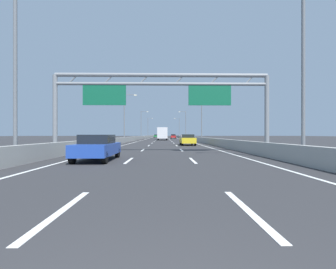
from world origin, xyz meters
TOP-DOWN VIEW (x-y plane):
  - ground_plane at (0.00, 100.00)m, footprint 260.00×260.00m
  - lane_dash_left_0 at (-1.80, 3.50)m, footprint 0.16×3.00m
  - lane_dash_left_1 at (-1.80, 12.50)m, footprint 0.16×3.00m
  - lane_dash_left_2 at (-1.80, 21.50)m, footprint 0.16×3.00m
  - lane_dash_left_3 at (-1.80, 30.50)m, footprint 0.16×3.00m
  - lane_dash_left_4 at (-1.80, 39.50)m, footprint 0.16×3.00m
  - lane_dash_left_5 at (-1.80, 48.50)m, footprint 0.16×3.00m
  - lane_dash_left_6 at (-1.80, 57.50)m, footprint 0.16×3.00m
  - lane_dash_left_7 at (-1.80, 66.50)m, footprint 0.16×3.00m
  - lane_dash_left_8 at (-1.80, 75.50)m, footprint 0.16×3.00m
  - lane_dash_left_9 at (-1.80, 84.50)m, footprint 0.16×3.00m
  - lane_dash_left_10 at (-1.80, 93.50)m, footprint 0.16×3.00m
  - lane_dash_left_11 at (-1.80, 102.50)m, footprint 0.16×3.00m
  - lane_dash_left_12 at (-1.80, 111.50)m, footprint 0.16×3.00m
  - lane_dash_left_13 at (-1.80, 120.50)m, footprint 0.16×3.00m
  - lane_dash_left_14 at (-1.80, 129.50)m, footprint 0.16×3.00m
  - lane_dash_left_15 at (-1.80, 138.50)m, footprint 0.16×3.00m
  - lane_dash_left_16 at (-1.80, 147.50)m, footprint 0.16×3.00m
  - lane_dash_left_17 at (-1.80, 156.50)m, footprint 0.16×3.00m
  - lane_dash_right_0 at (1.80, 3.50)m, footprint 0.16×3.00m
  - lane_dash_right_1 at (1.80, 12.50)m, footprint 0.16×3.00m
  - lane_dash_right_2 at (1.80, 21.50)m, footprint 0.16×3.00m
  - lane_dash_right_3 at (1.80, 30.50)m, footprint 0.16×3.00m
  - lane_dash_right_4 at (1.80, 39.50)m, footprint 0.16×3.00m
  - lane_dash_right_5 at (1.80, 48.50)m, footprint 0.16×3.00m
  - lane_dash_right_6 at (1.80, 57.50)m, footprint 0.16×3.00m
  - lane_dash_right_7 at (1.80, 66.50)m, footprint 0.16×3.00m
  - lane_dash_right_8 at (1.80, 75.50)m, footprint 0.16×3.00m
  - lane_dash_right_9 at (1.80, 84.50)m, footprint 0.16×3.00m
  - lane_dash_right_10 at (1.80, 93.50)m, footprint 0.16×3.00m
  - lane_dash_right_11 at (1.80, 102.50)m, footprint 0.16×3.00m
  - lane_dash_right_12 at (1.80, 111.50)m, footprint 0.16×3.00m
  - lane_dash_right_13 at (1.80, 120.50)m, footprint 0.16×3.00m
  - lane_dash_right_14 at (1.80, 129.50)m, footprint 0.16×3.00m
  - lane_dash_right_15 at (1.80, 138.50)m, footprint 0.16×3.00m
  - lane_dash_right_16 at (1.80, 147.50)m, footprint 0.16×3.00m
  - lane_dash_right_17 at (1.80, 156.50)m, footprint 0.16×3.00m
  - edge_line_left at (-5.25, 88.00)m, footprint 0.16×176.00m
  - edge_line_right at (5.25, 88.00)m, footprint 0.16×176.00m
  - barrier_left at (-6.90, 110.00)m, footprint 0.45×220.00m
  - barrier_right at (6.90, 110.00)m, footprint 0.45×220.00m
  - sign_gantry at (-0.08, 18.18)m, footprint 17.25×0.36m
  - streetlamp_left_near at (-7.47, 11.81)m, footprint 2.58×0.28m
  - streetlamp_right_near at (7.47, 11.81)m, footprint 2.58×0.28m
  - streetlamp_left_mid at (-7.47, 47.17)m, footprint 2.58×0.28m
  - streetlamp_right_mid at (7.47, 47.17)m, footprint 2.58×0.28m
  - streetlamp_left_far at (-7.47, 82.54)m, footprint 2.58×0.28m
  - streetlamp_right_far at (7.47, 82.54)m, footprint 2.58×0.28m
  - streetlamp_left_distant at (-7.47, 117.91)m, footprint 2.58×0.28m
  - streetlamp_right_distant at (7.47, 117.91)m, footprint 2.58×0.28m
  - blue_car at (-3.61, 12.71)m, footprint 1.85×4.42m
  - silver_car at (0.00, 105.35)m, footprint 1.90×4.16m
  - red_car at (3.45, 84.26)m, footprint 1.74×4.18m
  - green_car at (-3.51, 109.82)m, footprint 1.76×4.26m
  - yellow_car at (3.35, 31.68)m, footprint 1.86×4.64m
  - box_truck at (-0.22, 60.90)m, footprint 2.49×8.31m

SIDE VIEW (x-z plane):
  - ground_plane at x=0.00m, z-range 0.00..0.00m
  - lane_dash_left_0 at x=-1.80m, z-range 0.00..0.01m
  - lane_dash_left_1 at x=-1.80m, z-range 0.00..0.01m
  - lane_dash_left_2 at x=-1.80m, z-range 0.00..0.01m
  - lane_dash_left_3 at x=-1.80m, z-range 0.00..0.01m
  - lane_dash_left_4 at x=-1.80m, z-range 0.00..0.01m
  - lane_dash_left_5 at x=-1.80m, z-range 0.00..0.01m
  - lane_dash_left_6 at x=-1.80m, z-range 0.00..0.01m
  - lane_dash_left_7 at x=-1.80m, z-range 0.00..0.01m
  - lane_dash_left_8 at x=-1.80m, z-range 0.00..0.01m
  - lane_dash_left_9 at x=-1.80m, z-range 0.00..0.01m
  - lane_dash_left_10 at x=-1.80m, z-range 0.00..0.01m
  - lane_dash_left_11 at x=-1.80m, z-range 0.00..0.01m
  - lane_dash_left_12 at x=-1.80m, z-range 0.00..0.01m
  - lane_dash_left_13 at x=-1.80m, z-range 0.00..0.01m
  - lane_dash_left_14 at x=-1.80m, z-range 0.00..0.01m
  - lane_dash_left_15 at x=-1.80m, z-range 0.00..0.01m
  - lane_dash_left_16 at x=-1.80m, z-range 0.00..0.01m
  - lane_dash_left_17 at x=-1.80m, z-range 0.00..0.01m
  - lane_dash_right_0 at x=1.80m, z-range 0.00..0.01m
  - lane_dash_right_1 at x=1.80m, z-range 0.00..0.01m
  - lane_dash_right_2 at x=1.80m, z-range 0.00..0.01m
  - lane_dash_right_3 at x=1.80m, z-range 0.00..0.01m
  - lane_dash_right_4 at x=1.80m, z-range 0.00..0.01m
  - lane_dash_right_5 at x=1.80m, z-range 0.00..0.01m
  - lane_dash_right_6 at x=1.80m, z-range 0.00..0.01m
  - lane_dash_right_7 at x=1.80m, z-range 0.00..0.01m
  - lane_dash_right_8 at x=1.80m, z-range 0.00..0.01m
  - lane_dash_right_9 at x=1.80m, z-range 0.00..0.01m
  - lane_dash_right_10 at x=1.80m, z-range 0.00..0.01m
  - lane_dash_right_11 at x=1.80m, z-range 0.00..0.01m
  - lane_dash_right_12 at x=1.80m, z-range 0.00..0.01m
  - lane_dash_right_13 at x=1.80m, z-range 0.00..0.01m
  - lane_dash_right_14 at x=1.80m, z-range 0.00..0.01m
  - lane_dash_right_15 at x=1.80m, z-range 0.00..0.01m
  - lane_dash_right_16 at x=1.80m, z-range 0.00..0.01m
  - lane_dash_right_17 at x=1.80m, z-range 0.00..0.01m
  - edge_line_left at x=-5.25m, z-range 0.00..0.01m
  - edge_line_right at x=5.25m, z-range 0.00..0.01m
  - barrier_left at x=-6.90m, z-range 0.00..0.95m
  - barrier_right at x=6.90m, z-range 0.00..0.95m
  - green_car at x=-3.51m, z-range 0.03..1.44m
  - blue_car at x=-3.61m, z-range 0.02..1.49m
  - yellow_car at x=3.35m, z-range 0.03..1.50m
  - red_car at x=3.45m, z-range 0.01..1.55m
  - silver_car at x=0.00m, z-range 0.02..1.55m
  - box_truck at x=-0.22m, z-range 0.14..3.31m
  - sign_gantry at x=-0.08m, z-range 1.67..8.03m
  - streetlamp_left_near at x=-7.47m, z-range 0.65..10.15m
  - streetlamp_right_near at x=7.47m, z-range 0.65..10.15m
  - streetlamp_left_mid at x=-7.47m, z-range 0.65..10.15m
  - streetlamp_right_mid at x=7.47m, z-range 0.65..10.15m
  - streetlamp_left_far at x=-7.47m, z-range 0.65..10.15m
  - streetlamp_right_far at x=7.47m, z-range 0.65..10.15m
  - streetlamp_left_distant at x=-7.47m, z-range 0.65..10.15m
  - streetlamp_right_distant at x=7.47m, z-range 0.65..10.15m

